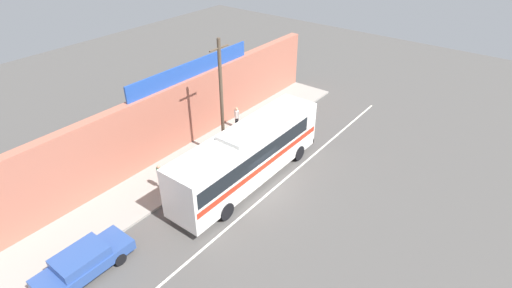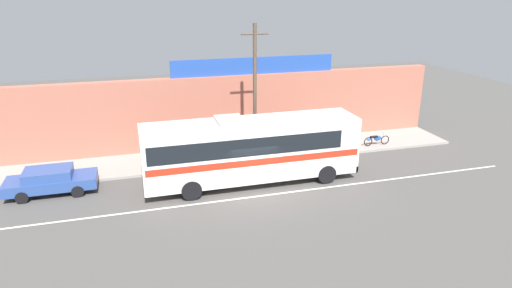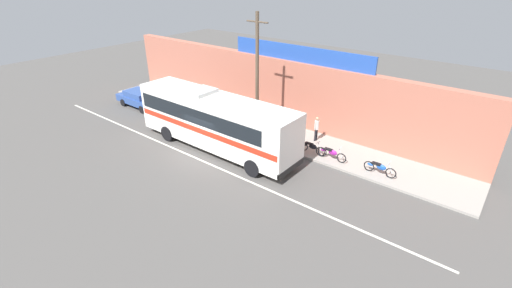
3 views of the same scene
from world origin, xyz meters
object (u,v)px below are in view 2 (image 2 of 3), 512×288
Objects in this scene: motorcycle_purple at (337,144)px; motorcycle_green at (292,148)px; intercity_bus at (250,148)px; motorcycle_blue at (376,139)px; pedestrian_near_shop at (298,130)px; motorcycle_orange at (318,146)px; utility_pole at (255,92)px; pedestrian_by_curb at (171,149)px; parked_car at (51,180)px.

motorcycle_green is at bearing 179.47° from motorcycle_purple.
motorcycle_blue is at bearing 18.40° from intercity_bus.
motorcycle_orange is at bearing -68.41° from pedestrian_near_shop.
motorcycle_orange is 1.35m from motorcycle_purple.
motorcycle_blue is (9.69, 3.22, -1.50)m from intercity_bus.
utility_pole reaches higher than pedestrian_by_curb.
motorcycle_blue is 1.02× the size of motorcycle_green.
pedestrian_by_curb is at bearing 17.52° from parked_car.
motorcycle_blue is (8.58, 0.27, -3.81)m from utility_pole.
motorcycle_blue is at bearing -17.67° from pedestrian_near_shop.
utility_pole is (11.45, 1.38, 3.63)m from parked_car.
parked_car is 20.10m from motorcycle_blue.
motorcycle_purple and motorcycle_blue have the same top height.
pedestrian_by_curb is (6.42, 2.03, 0.39)m from parked_car.
pedestrian_by_curb is at bearing 178.44° from motorcycle_blue.
utility_pole is 4.82× the size of pedestrian_by_curb.
pedestrian_near_shop is (-2.05, 1.71, 0.57)m from motorcycle_purple.
parked_car is 14.07m from motorcycle_green.
pedestrian_by_curb is (-10.65, 0.49, 0.57)m from motorcycle_purple.
parked_car is 15.80m from motorcycle_orange.
parked_car is at bearing -173.11° from utility_pole.
motorcycle_purple is 1.04× the size of motorcycle_green.
pedestrian_near_shop reaches higher than motorcycle_orange.
utility_pole reaches higher than parked_car.
motorcycle_blue is 5.28m from pedestrian_near_shop.
pedestrian_near_shop is 8.69m from pedestrian_by_curb.
motorcycle_orange is 0.95× the size of motorcycle_purple.
motorcycle_purple is (5.63, 0.16, -3.81)m from utility_pole.
utility_pole is 4.58m from motorcycle_green.
pedestrian_by_curb is (-5.02, 0.64, -3.24)m from utility_pole.
utility_pole is 4.26× the size of motorcycle_purple.
motorcycle_blue is 1.11× the size of pedestrian_near_shop.
motorcycle_blue and motorcycle_green have the same top height.
intercity_bus is at bearing -134.23° from pedestrian_near_shop.
motorcycle_purple is 10.67m from pedestrian_by_curb.
pedestrian_by_curb reaches higher than motorcycle_orange.
motorcycle_purple is 1.13× the size of pedestrian_near_shop.
motorcycle_orange and motorcycle_green have the same top height.
pedestrian_near_shop reaches higher than parked_car.
motorcycle_purple is at bearing -177.74° from motorcycle_blue.
intercity_bus reaches higher than motorcycle_purple.
parked_car reaches higher than motorcycle_purple.
utility_pole is 5.18m from pedestrian_near_shop.
parked_car is at bearing -174.84° from motorcycle_purple.
pedestrian_by_curb reaches higher than motorcycle_green.
intercity_bus is 6.05× the size of motorcycle_purple.
motorcycle_purple is 2.73m from pedestrian_near_shop.
pedestrian_near_shop is (4.69, 4.82, -0.93)m from intercity_bus.
pedestrian_by_curb is at bearing 172.69° from utility_pole.
utility_pole is 9.39m from motorcycle_blue.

